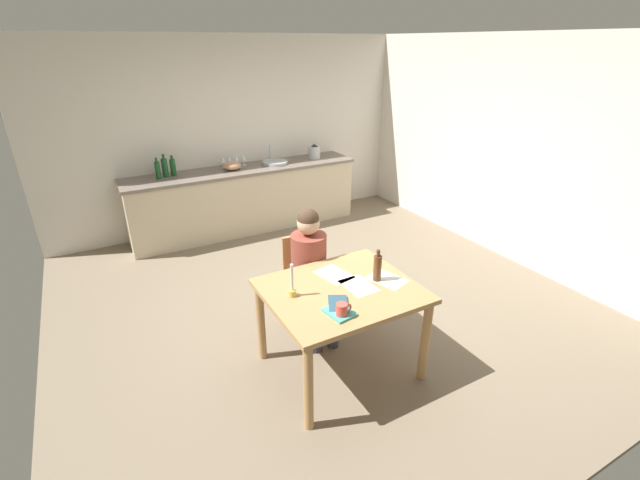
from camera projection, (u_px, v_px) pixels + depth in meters
name	position (u px, v px, depth m)	size (l,w,h in m)	color
ground_plane	(322.00, 302.00, 4.58)	(5.20, 5.20, 0.04)	#7A6B56
wall_back	(232.00, 135.00, 6.10)	(5.20, 0.12, 2.60)	silver
wall_right	(511.00, 151.00, 5.17)	(0.12, 5.20, 2.60)	silver
kitchen_counter	(246.00, 199.00, 6.17)	(3.23, 0.64, 0.90)	beige
dining_table	(341.00, 301.00, 3.37)	(1.15, 0.98, 0.76)	tan
chair_at_table	(306.00, 277.00, 4.05)	(0.44, 0.44, 0.87)	tan
person_seated	(311.00, 266.00, 3.85)	(0.37, 0.61, 1.19)	brown
coffee_mug	(342.00, 310.00, 2.97)	(0.12, 0.08, 0.10)	#D84C3F
candlestick	(292.00, 287.00, 3.20)	(0.06, 0.06, 0.27)	gold
book_magazine	(339.00, 312.00, 3.02)	(0.17, 0.21, 0.02)	#4CAAA1
book_cookery	(338.00, 304.00, 3.11)	(0.14, 0.22, 0.02)	#2A4D5F
paper_letter	(334.00, 275.00, 3.52)	(0.21, 0.30, 0.00)	white
paper_bill	(358.00, 286.00, 3.36)	(0.21, 0.30, 0.00)	white
paper_envelope	(387.00, 279.00, 3.45)	(0.21, 0.30, 0.00)	white
wine_bottle_on_table	(377.00, 268.00, 3.40)	(0.07, 0.07, 0.27)	#593319
sink_unit	(275.00, 162.00, 6.18)	(0.36, 0.36, 0.24)	#B2B7BC
bottle_oil	(158.00, 170.00, 5.46)	(0.06, 0.06, 0.27)	#194C23
bottle_vinegar	(165.00, 167.00, 5.55)	(0.07, 0.07, 0.29)	#194C23
bottle_wine_red	(173.00, 167.00, 5.61)	(0.07, 0.07, 0.27)	#194C23
mixing_bowl	(232.00, 166.00, 5.88)	(0.25, 0.25, 0.11)	tan
stovetop_kettle	(314.00, 152.00, 6.43)	(0.18, 0.18, 0.22)	#B7BABF
wine_glass_near_sink	(243.00, 158.00, 6.08)	(0.07, 0.07, 0.15)	silver
wine_glass_by_kettle	(236.00, 158.00, 6.03)	(0.07, 0.07, 0.15)	silver
wine_glass_back_left	(229.00, 159.00, 5.99)	(0.07, 0.07, 0.15)	silver
wine_glass_back_right	(223.00, 160.00, 5.95)	(0.07, 0.07, 0.15)	silver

